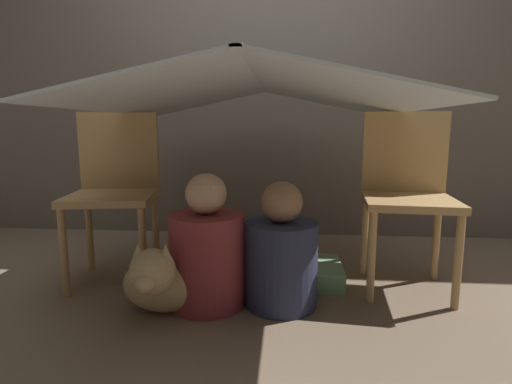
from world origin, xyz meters
TOP-DOWN VIEW (x-y plane):
  - ground_plane at (0.00, 0.00)m, footprint 8.80×8.80m
  - wall_back at (0.00, 1.29)m, footprint 7.00×0.05m
  - chair_left at (-0.77, 0.30)m, footprint 0.49×0.49m
  - chair_right at (0.76, 0.30)m, footprint 0.47×0.47m
  - sheet_canopy at (0.00, 0.23)m, footprint 1.51×1.52m
  - person_front at (-0.20, -0.02)m, footprint 0.34×0.34m
  - person_second at (0.13, 0.01)m, footprint 0.33×0.33m
  - dog at (-0.38, -0.14)m, footprint 0.37×0.38m
  - floor_cushion at (0.23, 0.30)m, footprint 0.44×0.35m

SIDE VIEW (x-z plane):
  - ground_plane at x=0.00m, z-range 0.00..0.00m
  - floor_cushion at x=0.23m, z-range 0.00..0.10m
  - dog at x=-0.38m, z-range -0.02..0.34m
  - person_second at x=0.13m, z-range -0.06..0.52m
  - person_front at x=-0.20m, z-range -0.06..0.55m
  - chair_left at x=-0.77m, z-range 0.06..0.95m
  - chair_right at x=0.76m, z-range 0.06..0.95m
  - sheet_canopy at x=0.00m, z-range 0.89..1.06m
  - wall_back at x=0.00m, z-range 0.00..2.50m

